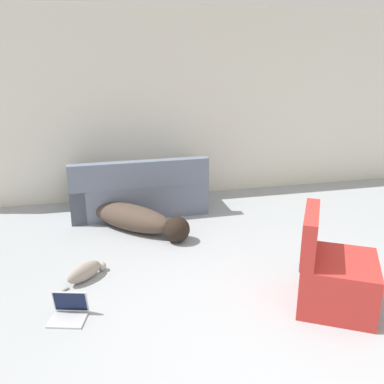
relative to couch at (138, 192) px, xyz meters
name	(u,v)px	position (x,y,z in m)	size (l,w,h in m)	color
ground_plane	(293,349)	(0.83, -3.24, -0.28)	(20.00, 20.00, 0.00)	#999EA3
wall_back	(186,105)	(0.83, 0.62, 1.12)	(7.73, 0.06, 2.79)	silver
couch	(138,192)	(0.00, 0.00, 0.00)	(1.86, 0.84, 0.81)	slate
dog	(138,219)	(-0.09, -0.72, -0.12)	(1.39, 1.38, 0.32)	#4C3D33
cat	(86,271)	(-0.74, -1.79, -0.19)	(0.48, 0.44, 0.18)	gray
laptop_open	(69,309)	(-0.88, -2.40, -0.20)	(0.36, 0.33, 0.22)	#B7B7BC
side_chair	(334,276)	(1.43, -2.76, 0.02)	(0.91, 0.91, 0.88)	#B72D28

